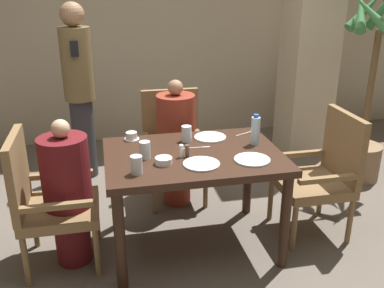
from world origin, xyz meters
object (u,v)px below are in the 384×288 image
at_px(plate_main_right, 201,164).
at_px(plate_main_left, 252,160).
at_px(potted_palm, 368,105).
at_px(diner_in_far_chair, 176,142).
at_px(plate_dessert_center, 210,137).
at_px(standing_host, 79,88).
at_px(chair_right_side, 323,171).
at_px(water_bottle, 255,130).
at_px(glass_tall_far, 145,150).
at_px(chair_far_side, 173,143).
at_px(teacup_with_saucer, 132,136).
at_px(diner_in_left_chair, 68,192).
at_px(chair_left_side, 45,198).
at_px(glass_tall_mid, 136,165).
at_px(bowl_small, 164,161).
at_px(glass_tall_near, 187,134).

bearing_deg(plate_main_right, plate_main_left, -0.40).
bearing_deg(potted_palm, diner_in_far_chair, -177.18).
relative_size(plate_main_right, plate_dessert_center, 1.00).
distance_m(standing_host, plate_main_left, 1.99).
relative_size(chair_right_side, standing_host, 0.57).
height_order(water_bottle, glass_tall_far, water_bottle).
bearing_deg(water_bottle, chair_far_side, 121.93).
height_order(potted_palm, plate_main_left, potted_palm).
xyz_separation_m(plate_main_left, glass_tall_far, (-0.68, 0.19, 0.05)).
relative_size(potted_palm, plate_dessert_center, 7.91).
distance_m(standing_host, teacup_with_saucer, 1.15).
distance_m(diner_in_left_chair, water_bottle, 1.36).
relative_size(chair_left_side, chair_right_side, 1.00).
bearing_deg(diner_in_far_chair, plate_main_left, -68.51).
height_order(chair_right_side, glass_tall_far, chair_right_side).
bearing_deg(plate_main_right, diner_in_far_chair, 90.55).
xyz_separation_m(chair_right_side, teacup_with_saucer, (-1.39, 0.35, 0.26)).
bearing_deg(glass_tall_far, chair_right_side, 0.73).
bearing_deg(potted_palm, glass_tall_mid, -155.54).
xyz_separation_m(bowl_small, glass_tall_mid, (-0.18, -0.11, 0.04)).
height_order(bowl_small, glass_tall_mid, glass_tall_mid).
height_order(plate_main_left, teacup_with_saucer, teacup_with_saucer).
bearing_deg(plate_main_right, diner_in_left_chair, 166.62).
distance_m(chair_far_side, chair_right_side, 1.30).
relative_size(plate_main_right, bowl_small, 2.14).
bearing_deg(potted_palm, chair_right_side, -137.37).
xyz_separation_m(potted_palm, water_bottle, (-1.37, -0.70, 0.09)).
relative_size(potted_palm, water_bottle, 8.44).
bearing_deg(plate_main_left, glass_tall_mid, -176.77).
xyz_separation_m(plate_main_right, water_bottle, (0.46, 0.28, 0.10)).
bearing_deg(glass_tall_near, bowl_small, -121.59).
xyz_separation_m(plate_main_left, glass_tall_near, (-0.35, 0.44, 0.05)).
distance_m(diner_in_left_chair, plate_main_left, 1.24).
relative_size(chair_left_side, glass_tall_far, 8.14).
height_order(water_bottle, glass_tall_near, water_bottle).
distance_m(diner_in_left_chair, bowl_small, 0.68).
xyz_separation_m(plate_main_right, bowl_small, (-0.24, 0.07, 0.02)).
distance_m(diner_in_left_chair, chair_right_side, 1.86).
bearing_deg(diner_in_left_chair, plate_main_right, -13.38).
relative_size(diner_in_far_chair, glass_tall_far, 9.42).
height_order(plate_main_right, bowl_small, bowl_small).
bearing_deg(diner_in_far_chair, chair_right_side, -34.31).
relative_size(standing_host, teacup_with_saucer, 14.78).
bearing_deg(plate_main_right, chair_left_side, 168.51).
bearing_deg(chair_far_side, diner_in_left_chair, -135.83).
bearing_deg(chair_left_side, plate_main_right, -11.49).
relative_size(chair_right_side, water_bottle, 4.24).
bearing_deg(chair_far_side, diner_in_far_chair, -90.00).
height_order(chair_right_side, glass_tall_near, chair_right_side).
bearing_deg(glass_tall_far, bowl_small, -49.17).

